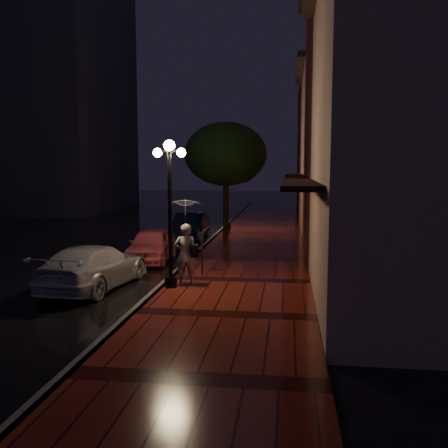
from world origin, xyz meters
The scene contains 15 objects.
ground centered at (0.00, 0.00, 0.00)m, with size 120.00×120.00×0.00m, color black.
sidewalk centered at (2.25, 0.00, 0.07)m, with size 4.50×60.00×0.15m, color #4D130D.
curb centered at (0.00, 0.00, 0.07)m, with size 0.25×60.00×0.15m, color #595451.
storefront_near centered at (7.00, -6.00, 4.25)m, with size 5.00×8.00×8.50m, color gray.
storefront_mid centered at (7.00, 2.00, 5.50)m, with size 5.00×8.00×11.00m, color #511914.
storefront_far centered at (7.00, 10.00, 4.50)m, with size 5.00×8.00×9.00m, color #8C5951.
storefront_extra centered at (7.00, 20.00, 5.00)m, with size 5.00×12.00×10.00m, color #511914.
streetlamp_near centered at (0.35, -5.00, 2.60)m, with size 0.96×0.36×4.31m.
streetlamp_far centered at (0.35, 9.00, 2.60)m, with size 0.96×0.36×4.31m.
street_tree centered at (0.61, 5.99, 4.24)m, with size 4.16×4.16×5.80m.
pink_car centered at (-1.55, -0.28, 0.66)m, with size 1.55×3.86×1.32m, color #E15C68.
navy_car centered at (-1.20, 5.71, 0.68)m, with size 1.45×4.15×1.37m, color black.
silver_car centered at (-2.08, -4.83, 0.67)m, with size 1.88×4.63×1.34m, color #B6B5BD.
woman_with_umbrella centered at (0.74, -4.71, 1.88)m, with size 1.09×1.11×2.62m.
parking_meter centered at (0.97, -3.17, 0.99)m, with size 0.14×0.11×1.39m.
Camera 1 is at (3.76, -19.14, 3.68)m, focal length 40.00 mm.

